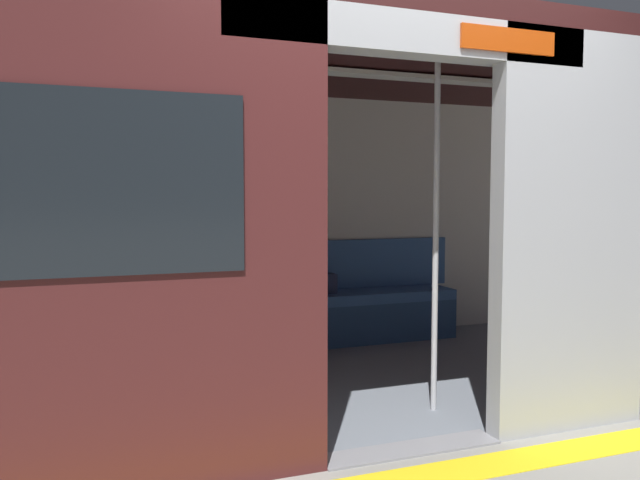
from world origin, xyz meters
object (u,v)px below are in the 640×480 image
at_px(bench_seat, 280,309).
at_px(grab_pole_door, 301,236).
at_px(person_seated, 277,272).
at_px(handbag, 321,284).
at_px(train_car, 316,162).
at_px(grab_pole_far, 436,233).
at_px(book, 229,297).

bearing_deg(bench_seat, grab_pole_door, 76.66).
bearing_deg(person_seated, handbag, -165.11).
distance_m(train_car, grab_pole_far, 0.99).
height_order(person_seated, handbag, person_seated).
bearing_deg(grab_pole_door, handbag, -113.74).
height_order(train_car, person_seated, train_car).
bearing_deg(grab_pole_door, person_seated, -102.46).
distance_m(person_seated, grab_pole_far, 1.85).
height_order(person_seated, book, person_seated).
height_order(handbag, grab_pole_far, grab_pole_far).
distance_m(person_seated, handbag, 0.47).
xyz_separation_m(person_seated, grab_pole_door, (0.39, 1.75, 0.41)).
bearing_deg(train_car, grab_pole_far, 123.69).
height_order(train_car, handbag, train_car).
height_order(bench_seat, grab_pole_far, grab_pole_far).
xyz_separation_m(train_car, bench_seat, (-0.06, -1.06, -1.19)).
xyz_separation_m(book, grab_pole_door, (0.01, 1.89, 0.62)).
relative_size(train_car, handbag, 24.62).
bearing_deg(person_seated, grab_pole_far, 105.05).
height_order(handbag, book, handbag).
height_order(book, grab_pole_door, grab_pole_door).
distance_m(train_car, book, 1.60).
relative_size(bench_seat, handbag, 12.57).
bearing_deg(person_seated, grab_pole_door, 77.54).
bearing_deg(grab_pole_far, train_car, -56.31).
bearing_deg(grab_pole_door, train_car, -115.91).
height_order(bench_seat, person_seated, person_seated).
bearing_deg(handbag, book, -1.21).
relative_size(train_car, person_seated, 5.44).
bearing_deg(book, train_car, 139.09).
distance_m(grab_pole_door, grab_pole_far, 0.86).
distance_m(bench_seat, grab_pole_door, 2.00).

